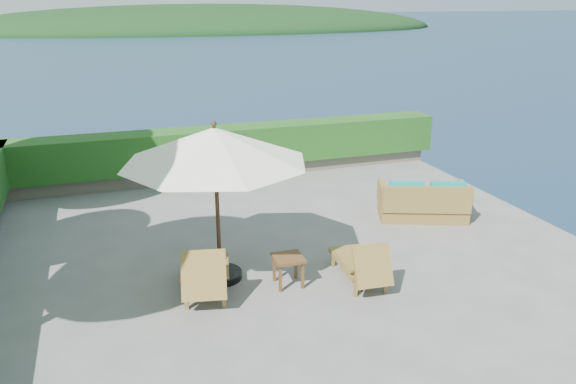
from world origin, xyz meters
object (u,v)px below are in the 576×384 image
object	(u,v)px
lounge_left	(205,271)
side_table	(288,262)
wicker_loveseat	(423,203)
patio_umbrella	(215,147)
lounge_right	(361,263)

from	to	relation	value
lounge_left	side_table	size ratio (longest dim) A/B	3.39
wicker_loveseat	patio_umbrella	bearing A→B (deg)	-143.49
patio_umbrella	lounge_left	xyz separation A→B (m)	(-0.34, -0.46, -1.94)
side_table	lounge_right	bearing A→B (deg)	-15.07
lounge_right	side_table	world-z (taller)	lounge_right
patio_umbrella	lounge_left	size ratio (longest dim) A/B	1.90
side_table	wicker_loveseat	world-z (taller)	wicker_loveseat
patio_umbrella	side_table	xyz separation A→B (m)	(1.04, -0.60, -1.91)
patio_umbrella	side_table	bearing A→B (deg)	-30.10
lounge_right	wicker_loveseat	size ratio (longest dim) A/B	0.73
lounge_right	wicker_loveseat	distance (m)	3.42
lounge_right	side_table	distance (m)	1.24
side_table	wicker_loveseat	bearing A→B (deg)	27.21
lounge_left	lounge_right	xyz separation A→B (m)	(2.57, -0.47, -0.04)
patio_umbrella	side_table	world-z (taller)	patio_umbrella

